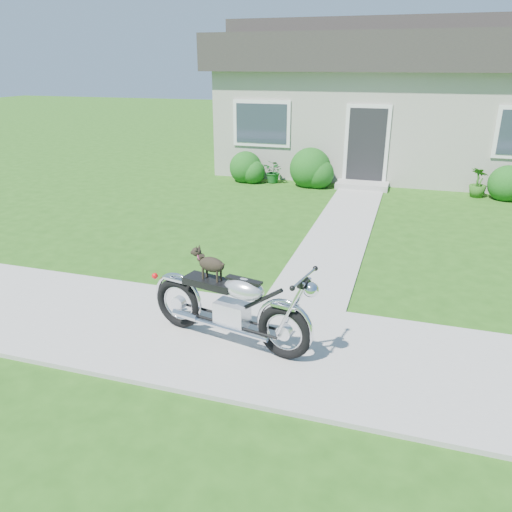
{
  "coord_description": "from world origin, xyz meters",
  "views": [
    {
      "loc": [
        -0.25,
        -5.09,
        3.23
      ],
      "look_at": [
        -2.16,
        1.0,
        0.75
      ],
      "focal_mm": 35.0,
      "sensor_mm": 36.0,
      "label": 1
    }
  ],
  "objects_px": {
    "house": "(428,99)",
    "potted_plant_right": "(478,182)",
    "potted_plant_left": "(274,171)",
    "motorcycle_with_dog": "(231,305)"
  },
  "relations": [
    {
      "from": "house",
      "to": "potted_plant_right",
      "type": "height_order",
      "value": "house"
    },
    {
      "from": "potted_plant_left",
      "to": "motorcycle_with_dog",
      "type": "relative_size",
      "value": 0.3
    },
    {
      "from": "potted_plant_left",
      "to": "house",
      "type": "bearing_deg",
      "value": 40.8
    },
    {
      "from": "motorcycle_with_dog",
      "to": "potted_plant_right",
      "type": "bearing_deg",
      "value": 79.6
    },
    {
      "from": "potted_plant_left",
      "to": "motorcycle_with_dog",
      "type": "bearing_deg",
      "value": -77.8
    },
    {
      "from": "potted_plant_right",
      "to": "motorcycle_with_dog",
      "type": "height_order",
      "value": "motorcycle_with_dog"
    },
    {
      "from": "potted_plant_right",
      "to": "potted_plant_left",
      "type": "bearing_deg",
      "value": 180.0
    },
    {
      "from": "house",
      "to": "potted_plant_left",
      "type": "relative_size",
      "value": 19.12
    },
    {
      "from": "house",
      "to": "potted_plant_left",
      "type": "bearing_deg",
      "value": -139.2
    },
    {
      "from": "motorcycle_with_dog",
      "to": "house",
      "type": "bearing_deg",
      "value": 91.87
    }
  ]
}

